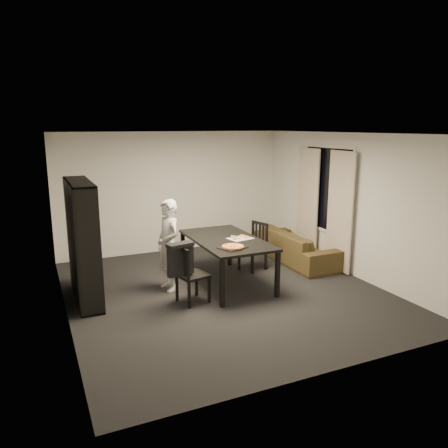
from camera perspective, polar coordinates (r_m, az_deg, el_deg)
name	(u,v)px	position (r m, az deg, el deg)	size (l,w,h in m)	color
room	(224,215)	(7.06, 0.03, 1.14)	(5.01, 5.51, 2.61)	black
window_pane	(327,189)	(8.81, 13.35, 4.43)	(0.02, 1.40, 1.60)	black
window_frame	(327,189)	(8.80, 13.32, 4.43)	(0.03, 1.52, 1.72)	white
curtain_left	(340,212)	(8.41, 14.90, 1.55)	(0.03, 0.70, 2.25)	beige
curtain_right	(308,203)	(9.22, 10.87, 2.71)	(0.03, 0.70, 2.25)	beige
bookshelf	(83,242)	(7.17, -17.96, -2.19)	(0.35, 1.50, 1.90)	black
dining_table	(226,243)	(7.56, 0.31, -2.46)	(1.08, 1.94, 0.81)	black
chair_left	(188,271)	(6.80, -4.75, -6.14)	(0.51, 0.51, 0.92)	black
chair_right	(256,243)	(8.42, 4.17, -2.44)	(0.53, 0.53, 0.91)	black
draped_jacket	(180,258)	(6.67, -5.71, -4.42)	(0.44, 0.26, 0.51)	black
person	(168,245)	(7.33, -7.28, -2.77)	(0.56, 0.37, 1.54)	silver
baking_tray	(233,248)	(6.98, 1.15, -3.09)	(0.40, 0.32, 0.01)	black
pepperoni_pizza	(233,247)	(6.97, 1.17, -2.96)	(0.35, 0.35, 0.03)	#AF6932
kitchen_towel	(240,238)	(7.55, 2.13, -1.90)	(0.40, 0.30, 0.01)	white
pizza_slices	(239,237)	(7.60, 2.00, -1.71)	(0.37, 0.31, 0.01)	#B98839
sofa	(296,246)	(9.06, 9.39, -2.83)	(2.16, 0.84, 0.63)	#3B3517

